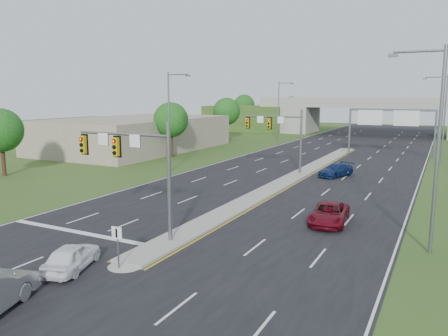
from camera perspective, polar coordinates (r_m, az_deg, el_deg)
name	(u,v)px	position (r m, az deg, el deg)	size (l,w,h in m)	color
ground	(171,243)	(25.90, -7.00, -9.67)	(240.00, 240.00, 0.00)	#294D1B
road	(323,162)	(57.55, 12.84, 0.74)	(24.00, 160.00, 0.02)	black
median	(294,177)	(46.14, 9.15, -1.13)	(2.00, 54.00, 0.16)	gray
median_nose	(126,264)	(22.88, -12.74, -12.19)	(2.00, 2.00, 0.16)	gray
lane_markings	(305,169)	(51.90, 10.53, -0.09)	(23.72, 160.00, 0.01)	gold
signal_mast_near	(136,160)	(26.04, -11.44, 1.03)	(6.62, 0.60, 7.00)	slate
signal_mast_far	(281,130)	(48.07, 7.43, 4.90)	(6.62, 0.60, 7.00)	slate
keep_right_sign	(117,240)	(22.02, -13.76, -9.17)	(0.60, 0.13, 2.20)	slate
sign_gantry	(390,119)	(65.62, 20.87, 5.99)	(11.58, 0.44, 6.67)	slate
overpass	(376,119)	(101.29, 19.26, 6.11)	(80.00, 14.00, 8.10)	gray
lightpole_l_mid	(171,117)	(48.56, -6.99, 6.58)	(2.85, 0.25, 11.00)	slate
lightpole_l_far	(280,109)	(80.00, 7.26, 7.65)	(2.85, 0.25, 11.00)	slate
lightpole_r_near	(434,141)	(25.34, 25.78, 3.20)	(2.85, 0.25, 11.00)	slate
lightpole_r_far	(443,115)	(60.28, 26.68, 6.19)	(2.85, 0.25, 11.00)	slate
tree_l_near	(171,120)	(60.63, -6.96, 6.25)	(4.80, 4.80, 7.60)	#382316
tree_l_mid	(227,111)	(84.25, 0.34, 7.40)	(5.20, 5.20, 8.12)	#382316
tree_l_close	(1,130)	(51.72, -27.13, 4.40)	(4.60, 4.60, 7.17)	#382316
tree_back_a	(244,105)	(125.46, 2.65, 8.20)	(6.00, 6.00, 8.85)	#382316
tree_back_b	(291,107)	(120.36, 8.78, 7.89)	(5.60, 5.60, 8.32)	#382316
commercial_building	(136,134)	(70.74, -11.40, 4.40)	(18.00, 30.00, 5.00)	gray
car_white	(72,256)	(22.98, -19.27, -10.86)	(1.56, 3.87, 1.32)	white
car_far_a	(329,214)	(30.01, 13.58, -5.81)	(2.23, 4.84, 1.35)	#5E0916
car_far_b	(336,170)	(47.57, 14.40, -0.27)	(1.88, 4.62, 1.34)	#0D1F4F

